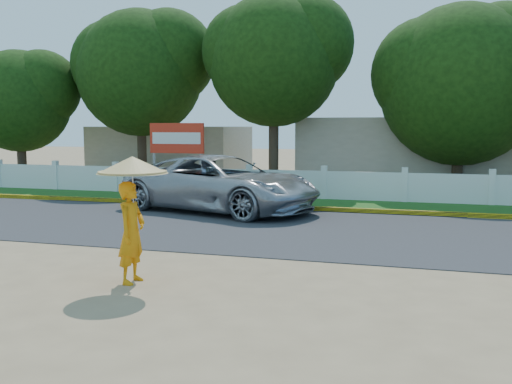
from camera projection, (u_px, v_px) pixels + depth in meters
ground at (227, 268)px, 11.28m from camera, size 120.00×120.00×0.00m
road at (282, 229)px, 15.57m from camera, size 60.00×7.00×0.02m
grass_verge at (317, 204)px, 20.57m from camera, size 60.00×3.50×0.03m
curb at (308, 209)px, 18.94m from camera, size 40.00×0.18×0.16m
fence at (324, 185)px, 21.89m from camera, size 40.00×0.10×1.10m
building_near at (410, 152)px, 27.40m from camera, size 10.00×6.00×3.20m
building_far at (172, 152)px, 32.04m from camera, size 8.00×5.00×2.80m
vehicle at (221, 184)px, 18.76m from camera, size 7.30×4.92×1.86m
monk_with_parasol at (132, 201)px, 10.07m from camera, size 1.25×1.25×2.27m
billboard at (177, 142)px, 24.62m from camera, size 2.50×0.13×2.95m
tree_row at (398, 72)px, 23.63m from camera, size 37.58×7.54×8.90m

